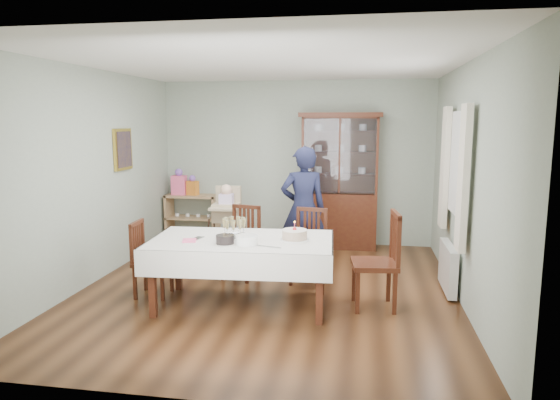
% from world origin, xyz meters
% --- Properties ---
extents(floor, '(5.00, 5.00, 0.00)m').
position_xyz_m(floor, '(0.00, 0.00, 0.00)').
color(floor, '#593319').
rests_on(floor, ground).
extents(room_shell, '(5.00, 5.00, 5.00)m').
position_xyz_m(room_shell, '(0.00, 0.53, 1.70)').
color(room_shell, '#9EAA99').
rests_on(room_shell, floor).
extents(dining_table, '(2.07, 1.27, 0.76)m').
position_xyz_m(dining_table, '(-0.18, -0.56, 0.38)').
color(dining_table, '#472311').
rests_on(dining_table, floor).
extents(china_cabinet, '(1.30, 0.48, 2.18)m').
position_xyz_m(china_cabinet, '(0.75, 2.26, 1.12)').
color(china_cabinet, '#472311').
rests_on(china_cabinet, floor).
extents(sideboard, '(0.90, 0.38, 0.80)m').
position_xyz_m(sideboard, '(-1.75, 2.28, 0.40)').
color(sideboard, tan).
rests_on(sideboard, floor).
extents(picture_frame, '(0.04, 0.48, 0.58)m').
position_xyz_m(picture_frame, '(-2.22, 0.80, 1.65)').
color(picture_frame, gold).
rests_on(picture_frame, room_shell).
extents(window, '(0.04, 1.02, 1.22)m').
position_xyz_m(window, '(2.22, 0.30, 1.55)').
color(window, white).
rests_on(window, room_shell).
extents(curtain_left, '(0.07, 0.30, 1.55)m').
position_xyz_m(curtain_left, '(2.16, -0.32, 1.45)').
color(curtain_left, silver).
rests_on(curtain_left, room_shell).
extents(curtain_right, '(0.07, 0.30, 1.55)m').
position_xyz_m(curtain_right, '(2.16, 0.92, 1.45)').
color(curtain_right, silver).
rests_on(curtain_right, room_shell).
extents(radiator, '(0.10, 0.80, 0.55)m').
position_xyz_m(radiator, '(2.16, 0.30, 0.30)').
color(radiator, white).
rests_on(radiator, floor).
extents(chair_far_left, '(0.50, 0.50, 0.94)m').
position_xyz_m(chair_far_left, '(-0.43, 0.41, 0.28)').
color(chair_far_left, '#472311').
rests_on(chair_far_left, floor).
extents(chair_far_right, '(0.48, 0.48, 0.94)m').
position_xyz_m(chair_far_right, '(0.46, 0.36, 0.28)').
color(chair_far_right, '#472311').
rests_on(chair_far_right, floor).
extents(chair_end_left, '(0.42, 0.42, 0.89)m').
position_xyz_m(chair_end_left, '(-1.31, -0.42, 0.26)').
color(chair_end_left, '#472311').
rests_on(chair_end_left, floor).
extents(chair_end_right, '(0.53, 0.53, 1.07)m').
position_xyz_m(chair_end_right, '(1.29, -0.37, 0.32)').
color(chair_end_right, '#472311').
rests_on(chair_end_right, floor).
extents(woman, '(0.71, 0.57, 1.71)m').
position_xyz_m(woman, '(0.32, 0.94, 0.85)').
color(woman, black).
rests_on(woman, floor).
extents(high_chair, '(0.53, 0.53, 1.14)m').
position_xyz_m(high_chair, '(-0.83, 1.16, 0.44)').
color(high_chair, black).
rests_on(high_chair, floor).
extents(champagne_tray, '(0.36, 0.36, 0.22)m').
position_xyz_m(champagne_tray, '(-0.28, -0.49, 0.83)').
color(champagne_tray, silver).
rests_on(champagne_tray, dining_table).
extents(birthday_cake, '(0.32, 0.32, 0.22)m').
position_xyz_m(birthday_cake, '(0.40, -0.52, 0.82)').
color(birthday_cake, white).
rests_on(birthday_cake, dining_table).
extents(plate_stack_dark, '(0.20, 0.20, 0.09)m').
position_xyz_m(plate_stack_dark, '(-0.31, -0.78, 0.81)').
color(plate_stack_dark, black).
rests_on(plate_stack_dark, dining_table).
extents(plate_stack_white, '(0.26, 0.26, 0.10)m').
position_xyz_m(plate_stack_white, '(-0.07, -0.78, 0.81)').
color(plate_stack_white, white).
rests_on(plate_stack_white, dining_table).
extents(napkin_stack, '(0.17, 0.17, 0.02)m').
position_xyz_m(napkin_stack, '(-0.71, -0.75, 0.77)').
color(napkin_stack, '#FF5D8E').
rests_on(napkin_stack, dining_table).
extents(cutlery, '(0.14, 0.17, 0.01)m').
position_xyz_m(cutlery, '(-0.70, -0.61, 0.77)').
color(cutlery, silver).
rests_on(cutlery, dining_table).
extents(cake_knife, '(0.27, 0.09, 0.01)m').
position_xyz_m(cake_knife, '(0.18, -0.85, 0.77)').
color(cake_knife, silver).
rests_on(cake_knife, dining_table).
extents(gift_bag_pink, '(0.24, 0.16, 0.44)m').
position_xyz_m(gift_bag_pink, '(-1.97, 2.26, 1.00)').
color(gift_bag_pink, '#FF5D8E').
rests_on(gift_bag_pink, sideboard).
extents(gift_bag_orange, '(0.21, 0.17, 0.34)m').
position_xyz_m(gift_bag_orange, '(-1.73, 2.26, 0.95)').
color(gift_bag_orange, orange).
rests_on(gift_bag_orange, sideboard).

